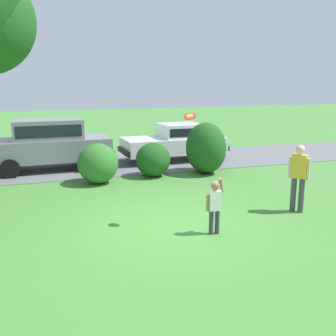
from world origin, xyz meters
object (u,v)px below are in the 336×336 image
Objects in this scene: parked_sedan at (176,141)px; adult_onlooker at (299,175)px; frisbee at (190,116)px; child_thrower at (215,203)px; parked_suv at (48,142)px.

adult_onlooker reaches higher than parked_sedan.
frisbee reaches higher than parked_sedan.
frisbee reaches higher than adult_onlooker.
frisbee is 0.17× the size of adult_onlooker.
frisbee is at bearing 113.63° from child_thrower.
frisbee is (-2.27, -7.32, 1.69)m from parked_sedan.
parked_suv is 3.70× the size of child_thrower.
adult_onlooker is (2.98, -0.02, -1.56)m from frisbee.
parked_sedan is 7.37m from adult_onlooker.
parked_sedan is 0.94× the size of parked_suv.
parked_sedan is 2.56× the size of adult_onlooker.
child_thrower is at bearing -66.37° from frisbee.
parked_sedan is at bearing 95.48° from adult_onlooker.
frisbee reaches higher than child_thrower.
parked_suv reaches higher than adult_onlooker.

